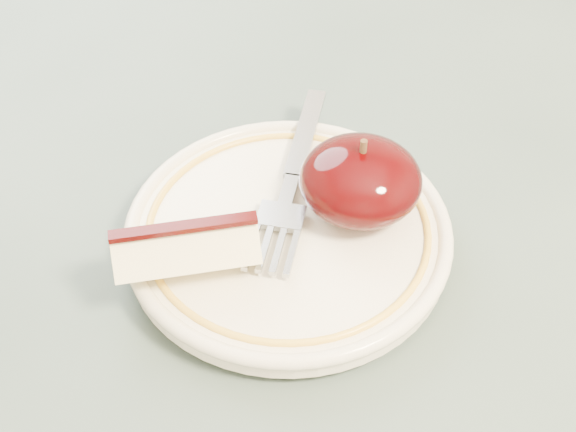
# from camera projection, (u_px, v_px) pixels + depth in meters

# --- Properties ---
(table) EXTENTS (0.90, 0.90, 0.75)m
(table) POSITION_uv_depth(u_px,v_px,m) (351.00, 343.00, 0.54)
(table) COLOR brown
(table) RESTS_ON ground
(plate) EXTENTS (0.19, 0.19, 0.02)m
(plate) POSITION_uv_depth(u_px,v_px,m) (288.00, 233.00, 0.47)
(plate) COLOR #F1E5CA
(plate) RESTS_ON table
(apple_half) EXTENTS (0.07, 0.07, 0.05)m
(apple_half) POSITION_uv_depth(u_px,v_px,m) (360.00, 180.00, 0.46)
(apple_half) COLOR black
(apple_half) RESTS_ON plate
(apple_wedge) EXTENTS (0.08, 0.05, 0.04)m
(apple_wedge) POSITION_uv_depth(u_px,v_px,m) (187.00, 250.00, 0.43)
(apple_wedge) COLOR #FCEEB9
(apple_wedge) RESTS_ON plate
(fork) EXTENTS (0.04, 0.16, 0.00)m
(fork) POSITION_uv_depth(u_px,v_px,m) (292.00, 178.00, 0.49)
(fork) COLOR #979A9F
(fork) RESTS_ON plate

